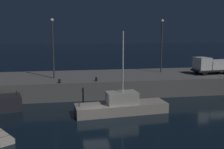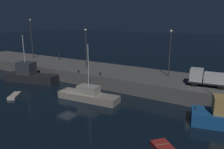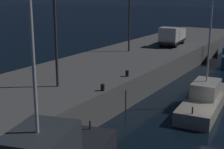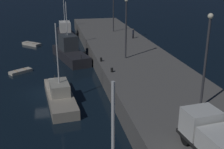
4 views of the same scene
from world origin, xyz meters
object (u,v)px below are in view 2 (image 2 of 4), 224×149
object	(u,v)px
lamp_post_west	(31,36)
dockworker	(59,56)
lamp_post_east	(86,46)
fishing_boat_orange	(88,95)
dinghy_orange_near	(14,96)
bollard_central	(100,74)
utility_truck	(208,78)
bollard_west	(79,71)
fishing_boat_blue	(30,75)
lamp_post_central	(170,50)

from	to	relation	value
lamp_post_west	dockworker	bearing A→B (deg)	16.81
lamp_post_west	lamp_post_east	world-z (taller)	lamp_post_west
fishing_boat_orange	lamp_post_west	bearing A→B (deg)	156.20
dinghy_orange_near	bollard_central	world-z (taller)	bollard_central
lamp_post_east	utility_truck	bearing A→B (deg)	-0.37
dockworker	lamp_post_west	bearing A→B (deg)	-163.19
bollard_west	bollard_central	distance (m)	4.45
dinghy_orange_near	utility_truck	xyz separation A→B (m)	(25.51, 13.72, 3.30)
fishing_boat_orange	bollard_central	size ratio (longest dim) A/B	19.23
dinghy_orange_near	lamp_post_west	xyz separation A→B (m)	(-14.84, 16.14, 7.43)
fishing_boat_orange	dinghy_orange_near	size ratio (longest dim) A/B	3.08
dinghy_orange_near	bollard_west	size ratio (longest dim) A/B	6.49
fishing_boat_blue	lamp_post_east	size ratio (longest dim) A/B	1.39
fishing_boat_blue	lamp_post_east	distance (m)	12.17
lamp_post_central	fishing_boat_blue	bearing A→B (deg)	-158.82
fishing_boat_orange	dinghy_orange_near	bearing A→B (deg)	-155.10
fishing_boat_blue	utility_truck	distance (m)	31.36
fishing_boat_orange	dinghy_orange_near	world-z (taller)	fishing_boat_orange
lamp_post_central	bollard_central	world-z (taller)	lamp_post_central
lamp_post_west	utility_truck	size ratio (longest dim) A/B	1.65
bollard_west	bollard_central	xyz separation A→B (m)	(4.43, 0.48, 0.01)
bollard_west	lamp_post_west	bearing A→B (deg)	163.37
fishing_boat_blue	lamp_post_west	world-z (taller)	lamp_post_west
bollard_west	bollard_central	bearing A→B (deg)	6.18
utility_truck	bollard_west	xyz separation A→B (m)	(-21.27, -3.28, -1.01)
dockworker	fishing_boat_blue	bearing A→B (deg)	-74.54
fishing_boat_orange	lamp_post_central	size ratio (longest dim) A/B	1.23
utility_truck	dinghy_orange_near	bearing A→B (deg)	-151.72
fishing_boat_blue	dockworker	world-z (taller)	fishing_boat_blue
utility_truck	bollard_west	bearing A→B (deg)	-171.23
bollard_west	lamp_post_central	bearing A→B (deg)	22.04
fishing_boat_blue	utility_truck	size ratio (longest dim) A/B	1.87
lamp_post_west	lamp_post_central	bearing A→B (deg)	0.44
fishing_boat_orange	lamp_post_west	distance (m)	28.64
lamp_post_central	bollard_central	size ratio (longest dim) A/B	15.63
dockworker	bollard_west	size ratio (longest dim) A/B	3.40
utility_truck	dockworker	size ratio (longest dim) A/B	3.48
fishing_boat_orange	lamp_post_west	world-z (taller)	lamp_post_west
dinghy_orange_near	utility_truck	world-z (taller)	utility_truck
utility_truck	dockworker	distance (m)	33.93
lamp_post_west	bollard_central	bearing A→B (deg)	-12.52
lamp_post_west	lamp_post_east	distance (m)	18.42
fishing_boat_orange	lamp_post_east	xyz separation A→B (m)	(-7.18, 8.94, 5.97)
bollard_central	lamp_post_east	bearing A→B (deg)	150.66
dinghy_orange_near	bollard_west	world-z (taller)	bollard_west
lamp_post_central	bollard_central	xyz separation A→B (m)	(-10.29, -5.48, -4.31)
lamp_post_west	lamp_post_central	world-z (taller)	lamp_post_west
fishing_boat_blue	lamp_post_west	xyz separation A→B (m)	(-9.78, 9.05, 6.38)
bollard_west	bollard_central	size ratio (longest dim) A/B	0.96
dockworker	bollard_west	bearing A→B (deg)	-32.01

